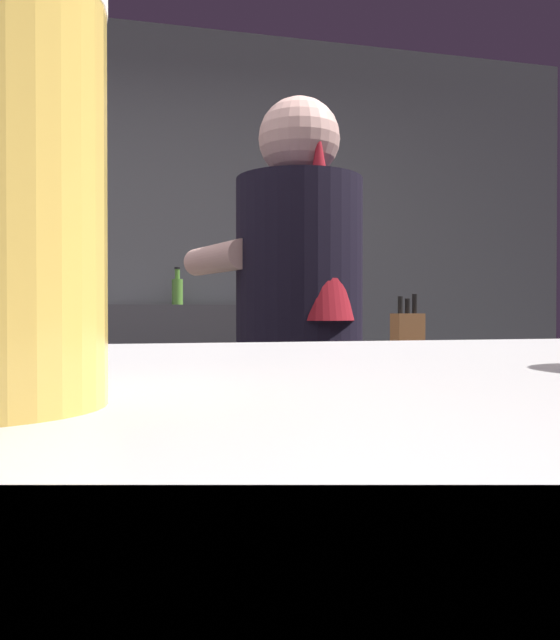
# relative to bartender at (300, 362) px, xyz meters

# --- Properties ---
(wall_back) EXTENTS (5.20, 0.10, 2.70)m
(wall_back) POSITION_rel_bartender_xyz_m (-0.35, 1.92, 0.37)
(wall_back) COLOR #4A4B4D
(wall_back) RESTS_ON ground
(prep_counter) EXTENTS (2.10, 0.60, 0.91)m
(prep_counter) POSITION_rel_bartender_xyz_m (0.00, 0.46, -0.53)
(prep_counter) COLOR brown
(prep_counter) RESTS_ON ground
(back_shelf) EXTENTS (0.84, 0.36, 1.15)m
(back_shelf) POSITION_rel_bartender_xyz_m (-0.12, 1.64, -0.40)
(back_shelf) COLOR #3A393D
(back_shelf) RESTS_ON ground
(bartender) EXTENTS (0.49, 0.55, 1.69)m
(bartender) POSITION_rel_bartender_xyz_m (0.00, 0.00, 0.00)
(bartender) COLOR #2B2B35
(bartender) RESTS_ON ground
(knife_block) EXTENTS (0.10, 0.08, 0.27)m
(knife_block) POSITION_rel_bartender_xyz_m (0.52, 0.44, 0.03)
(knife_block) COLOR #936239
(knife_block) RESTS_ON prep_counter
(mixing_bowl) EXTENTS (0.20, 0.20, 0.06)m
(mixing_bowl) POSITION_rel_bartender_xyz_m (-0.31, 0.40, -0.04)
(mixing_bowl) COLOR slate
(mixing_bowl) RESTS_ON prep_counter
(chefs_knife) EXTENTS (0.24, 0.06, 0.01)m
(chefs_knife) POSITION_rel_bartender_xyz_m (0.28, 0.41, -0.07)
(chefs_knife) COLOR silver
(chefs_knife) RESTS_ON prep_counter
(bottle_hot_sauce) EXTENTS (0.07, 0.07, 0.22)m
(bottle_hot_sauce) POSITION_rel_bartender_xyz_m (0.17, 1.57, 0.26)
(bottle_hot_sauce) COLOR #325492
(bottle_hot_sauce) RESTS_ON back_shelf
(bottle_olive_oil) EXTENTS (0.06, 0.06, 0.20)m
(bottle_olive_oil) POSITION_rel_bartender_xyz_m (-0.19, 1.73, 0.25)
(bottle_olive_oil) COLOR #518832
(bottle_olive_oil) RESTS_ON back_shelf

